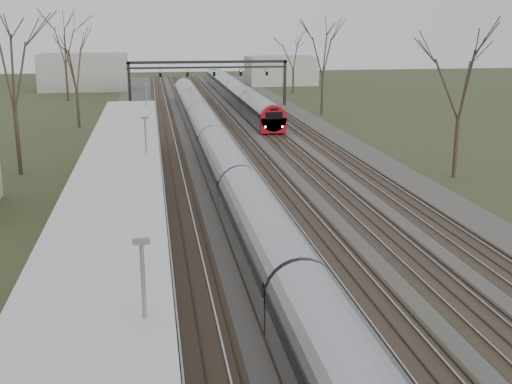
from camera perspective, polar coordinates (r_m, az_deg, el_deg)
track_bed at (r=56.63m, az=-1.41°, el=3.84°), size 24.00×160.00×0.22m
platform at (r=39.01m, az=-11.46°, el=-0.85°), size 3.50×69.00×1.00m
canopy at (r=33.82m, az=-12.00°, el=2.71°), size 4.10×50.00×3.11m
signal_gantry at (r=85.61m, az=-4.24°, el=10.79°), size 21.00×0.59×6.08m
tree_west_far at (r=49.12m, az=-20.99°, el=10.56°), size 5.50×5.50×11.33m
tree_east_far at (r=47.32m, az=17.82°, el=9.81°), size 5.00×5.00×10.30m
train_near at (r=50.86m, az=-3.68°, el=4.18°), size 2.62×90.21×3.05m
train_far at (r=92.55m, az=-1.92°, el=8.99°), size 2.62×60.21×3.05m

